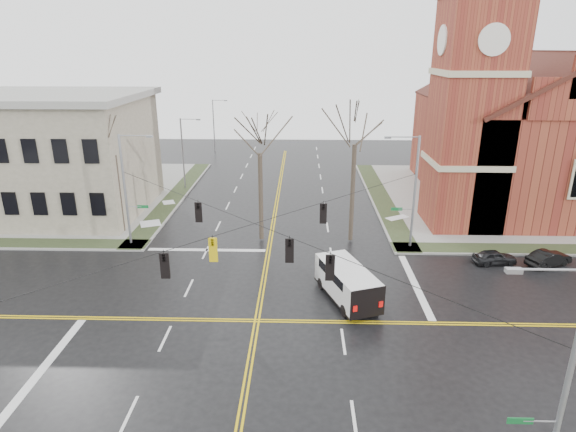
{
  "coord_description": "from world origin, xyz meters",
  "views": [
    {
      "loc": [
        2.58,
        -24.99,
        15.44
      ],
      "look_at": [
        1.69,
        6.0,
        4.55
      ],
      "focal_mm": 30.0,
      "sensor_mm": 36.0,
      "label": 1
    }
  ],
  "objects_px": {
    "cargo_van": "(346,280)",
    "streetlight_north_b": "(215,124)",
    "tree_nw_near": "(260,147)",
    "signal_pole_se": "(562,382)",
    "parked_car_a": "(495,257)",
    "church": "(521,121)",
    "parked_car_b": "(549,258)",
    "signal_pole_nw": "(127,187)",
    "signal_pole_ne": "(413,189)",
    "tree_nw_far": "(114,150)",
    "streetlight_north_a": "(184,151)",
    "tree_ne": "(355,138)"
  },
  "relations": [
    {
      "from": "parked_car_a",
      "to": "parked_car_b",
      "type": "bearing_deg",
      "value": -100.16
    },
    {
      "from": "signal_pole_ne",
      "to": "streetlight_north_b",
      "type": "bearing_deg",
      "value": 121.05
    },
    {
      "from": "church",
      "to": "parked_car_b",
      "type": "height_order",
      "value": "church"
    },
    {
      "from": "signal_pole_se",
      "to": "parked_car_b",
      "type": "relative_size",
      "value": 2.49
    },
    {
      "from": "signal_pole_ne",
      "to": "tree_nw_near",
      "type": "bearing_deg",
      "value": 174.24
    },
    {
      "from": "parked_car_b",
      "to": "tree_nw_near",
      "type": "height_order",
      "value": "tree_nw_near"
    },
    {
      "from": "parked_car_a",
      "to": "tree_nw_near",
      "type": "distance_m",
      "value": 19.85
    },
    {
      "from": "signal_pole_se",
      "to": "tree_nw_near",
      "type": "height_order",
      "value": "tree_nw_near"
    },
    {
      "from": "signal_pole_nw",
      "to": "tree_nw_near",
      "type": "height_order",
      "value": "tree_nw_near"
    },
    {
      "from": "signal_pole_nw",
      "to": "tree_ne",
      "type": "relative_size",
      "value": 0.74
    },
    {
      "from": "church",
      "to": "parked_car_a",
      "type": "distance_m",
      "value": 19.6
    },
    {
      "from": "cargo_van",
      "to": "tree_nw_near",
      "type": "height_order",
      "value": "tree_nw_near"
    },
    {
      "from": "signal_pole_nw",
      "to": "cargo_van",
      "type": "bearing_deg",
      "value": -26.92
    },
    {
      "from": "cargo_van",
      "to": "tree_nw_far",
      "type": "bearing_deg",
      "value": 128.86
    },
    {
      "from": "signal_pole_se",
      "to": "parked_car_a",
      "type": "relative_size",
      "value": 2.81
    },
    {
      "from": "streetlight_north_b",
      "to": "parked_car_a",
      "type": "xyz_separation_m",
      "value": [
        27.84,
        -39.48,
        -3.92
      ]
    },
    {
      "from": "parked_car_b",
      "to": "signal_pole_nw",
      "type": "bearing_deg",
      "value": 59.48
    },
    {
      "from": "church",
      "to": "signal_pole_se",
      "type": "height_order",
      "value": "church"
    },
    {
      "from": "parked_car_a",
      "to": "signal_pole_se",
      "type": "bearing_deg",
      "value": 156.5
    },
    {
      "from": "signal_pole_nw",
      "to": "signal_pole_se",
      "type": "height_order",
      "value": "same"
    },
    {
      "from": "cargo_van",
      "to": "signal_pole_nw",
      "type": "bearing_deg",
      "value": 133.19
    },
    {
      "from": "parked_car_b",
      "to": "tree_nw_near",
      "type": "relative_size",
      "value": 0.33
    },
    {
      "from": "cargo_van",
      "to": "parked_car_b",
      "type": "distance_m",
      "value": 16.5
    },
    {
      "from": "parked_car_b",
      "to": "tree_nw_near",
      "type": "distance_m",
      "value": 23.46
    },
    {
      "from": "signal_pole_se",
      "to": "cargo_van",
      "type": "relative_size",
      "value": 1.45
    },
    {
      "from": "streetlight_north_a",
      "to": "signal_pole_nw",
      "type": "bearing_deg",
      "value": -92.32
    },
    {
      "from": "parked_car_a",
      "to": "tree_nw_far",
      "type": "relative_size",
      "value": 0.32
    },
    {
      "from": "signal_pole_ne",
      "to": "streetlight_north_b",
      "type": "distance_m",
      "value": 42.61
    },
    {
      "from": "cargo_van",
      "to": "tree_nw_near",
      "type": "relative_size",
      "value": 0.56
    },
    {
      "from": "signal_pole_ne",
      "to": "signal_pole_se",
      "type": "xyz_separation_m",
      "value": [
        0.0,
        -23.0,
        0.0
      ]
    },
    {
      "from": "streetlight_north_a",
      "to": "tree_nw_far",
      "type": "relative_size",
      "value": 0.79
    },
    {
      "from": "church",
      "to": "parked_car_b",
      "type": "bearing_deg",
      "value": -102.59
    },
    {
      "from": "streetlight_north_a",
      "to": "cargo_van",
      "type": "relative_size",
      "value": 1.29
    },
    {
      "from": "signal_pole_se",
      "to": "tree_ne",
      "type": "relative_size",
      "value": 0.74
    },
    {
      "from": "signal_pole_ne",
      "to": "cargo_van",
      "type": "height_order",
      "value": "signal_pole_ne"
    },
    {
      "from": "signal_pole_ne",
      "to": "parked_car_b",
      "type": "xyz_separation_m",
      "value": [
        9.77,
        -3.18,
        -4.36
      ]
    },
    {
      "from": "signal_pole_nw",
      "to": "parked_car_b",
      "type": "xyz_separation_m",
      "value": [
        32.41,
        -3.18,
        -4.36
      ]
    },
    {
      "from": "church",
      "to": "tree_nw_far",
      "type": "bearing_deg",
      "value": -164.48
    },
    {
      "from": "signal_pole_se",
      "to": "tree_nw_near",
      "type": "distance_m",
      "value": 27.22
    },
    {
      "from": "signal_pole_se",
      "to": "parked_car_a",
      "type": "distance_m",
      "value": 21.32
    },
    {
      "from": "cargo_van",
      "to": "streetlight_north_b",
      "type": "bearing_deg",
      "value": 89.84
    },
    {
      "from": "streetlight_north_b",
      "to": "tree_nw_near",
      "type": "height_order",
      "value": "tree_nw_near"
    },
    {
      "from": "signal_pole_nw",
      "to": "tree_ne",
      "type": "xyz_separation_m",
      "value": [
        18.08,
        1.2,
        3.8
      ]
    },
    {
      "from": "streetlight_north_b",
      "to": "parked_car_a",
      "type": "bearing_deg",
      "value": -54.81
    },
    {
      "from": "signal_pole_ne",
      "to": "tree_nw_far",
      "type": "xyz_separation_m",
      "value": [
        -24.44,
        2.76,
        2.42
      ]
    },
    {
      "from": "church",
      "to": "parked_car_a",
      "type": "bearing_deg",
      "value": -115.0
    },
    {
      "from": "streetlight_north_a",
      "to": "parked_car_a",
      "type": "bearing_deg",
      "value": -34.98
    },
    {
      "from": "church",
      "to": "tree_nw_far",
      "type": "relative_size",
      "value": 2.71
    },
    {
      "from": "cargo_van",
      "to": "tree_nw_far",
      "type": "distance_m",
      "value": 22.61
    },
    {
      "from": "parked_car_a",
      "to": "cargo_van",
      "type": "bearing_deg",
      "value": 108.28
    }
  ]
}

